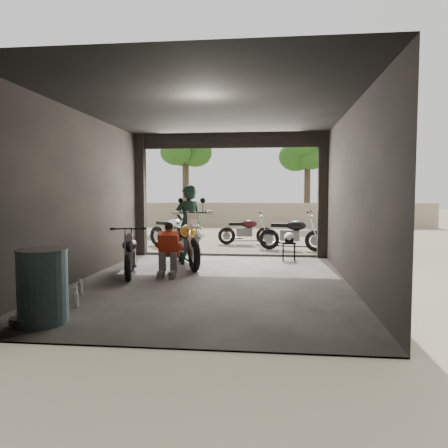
% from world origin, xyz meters
% --- Properties ---
extents(ground, '(80.00, 80.00, 0.00)m').
position_xyz_m(ground, '(0.00, 0.00, 0.00)').
color(ground, '#7A6D56').
rests_on(ground, ground).
extents(garage, '(7.00, 7.13, 3.20)m').
position_xyz_m(garage, '(0.00, 0.55, 1.28)').
color(garage, '#2D2B28').
rests_on(garage, ground).
extents(boundary_wall, '(18.00, 0.30, 1.20)m').
position_xyz_m(boundary_wall, '(0.00, 14.00, 0.60)').
color(boundary_wall, gray).
rests_on(boundary_wall, ground).
extents(tree_left, '(2.20, 2.20, 5.60)m').
position_xyz_m(tree_left, '(-3.00, 12.50, 3.99)').
color(tree_left, '#382B1E').
rests_on(tree_left, ground).
extents(tree_right, '(2.20, 2.20, 5.00)m').
position_xyz_m(tree_right, '(2.80, 14.00, 3.56)').
color(tree_right, '#382B1E').
rests_on(tree_right, ground).
extents(main_bike, '(1.49, 2.11, 1.30)m').
position_xyz_m(main_bike, '(-0.81, 1.74, 0.65)').
color(main_bike, '#F0E4CB').
rests_on(main_bike, ground).
extents(left_bike, '(0.99, 1.61, 1.01)m').
position_xyz_m(left_bike, '(-1.73, 0.50, 0.51)').
color(left_bike, black).
rests_on(left_bike, ground).
extents(outside_bike_a, '(1.84, 1.55, 1.17)m').
position_xyz_m(outside_bike_a, '(-1.97, 5.19, 0.59)').
color(outside_bike_a, black).
rests_on(outside_bike_a, ground).
extents(outside_bike_b, '(1.65, 0.86, 1.06)m').
position_xyz_m(outside_bike_b, '(0.25, 6.22, 0.53)').
color(outside_bike_b, '#3B0E10').
rests_on(outside_bike_b, ground).
extents(outside_bike_c, '(1.82, 1.05, 1.16)m').
position_xyz_m(outside_bike_c, '(1.68, 4.84, 0.58)').
color(outside_bike_c, black).
rests_on(outside_bike_c, ground).
extents(rider, '(0.81, 0.74, 1.86)m').
position_xyz_m(rider, '(-0.83, 2.03, 0.93)').
color(rider, black).
rests_on(rider, ground).
extents(mechanic, '(0.59, 0.76, 1.04)m').
position_xyz_m(mechanic, '(-0.94, 0.48, 0.52)').
color(mechanic, red).
rests_on(mechanic, ground).
extents(stool, '(0.34, 0.34, 0.47)m').
position_xyz_m(stool, '(1.52, 2.85, 0.39)').
color(stool, black).
rests_on(stool, ground).
extents(helmet, '(0.25, 0.26, 0.23)m').
position_xyz_m(helmet, '(1.52, 2.88, 0.58)').
color(helmet, white).
rests_on(helmet, stool).
extents(oil_drum, '(0.78, 0.78, 0.95)m').
position_xyz_m(oil_drum, '(-1.76, -2.79, 0.48)').
color(oil_drum, '#42696F').
rests_on(oil_drum, ground).
extents(sign_post, '(0.79, 0.08, 2.37)m').
position_xyz_m(sign_post, '(3.62, 4.09, 1.60)').
color(sign_post, black).
rests_on(sign_post, ground).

